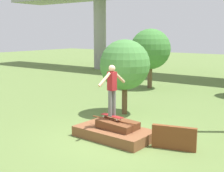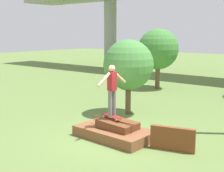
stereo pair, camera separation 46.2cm
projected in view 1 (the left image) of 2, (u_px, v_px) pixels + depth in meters
The scene contains 7 objects.
ground_plane at pixel (114, 138), 9.64m from camera, with size 80.00×80.00×0.00m, color olive.
scrap_pile at pixel (115, 132), 9.60m from camera, with size 2.42×1.36×0.60m.
scrap_plank_loose at pixel (174, 138), 8.66m from camera, with size 1.23×0.46×0.67m.
skateboard at pixel (112, 116), 9.65m from camera, with size 0.83×0.29×0.09m.
skater at pixel (112, 87), 9.49m from camera, with size 0.24×1.16×1.58m.
tree_behind_left at pixel (150, 49), 17.98m from camera, with size 2.33×2.33×3.45m.
tree_mid_back at pixel (125, 65), 12.20m from camera, with size 1.98×1.98×2.97m.
Camera 1 is at (5.43, -7.46, 3.22)m, focal length 50.00 mm.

